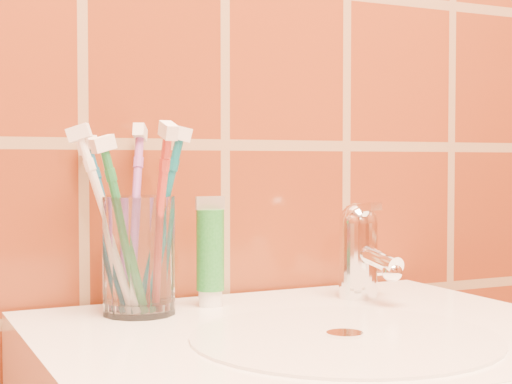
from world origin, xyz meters
TOP-DOWN VIEW (x-y plane):
  - glass_tumbler at (-0.14, 1.11)m, footprint 0.11×0.11m
  - toothpaste_tube at (-0.05, 1.12)m, footprint 0.04×0.03m
  - faucet at (0.14, 1.09)m, footprint 0.05×0.11m
  - toothbrush_0 at (-0.18, 1.12)m, footprint 0.14×0.13m
  - toothbrush_1 at (-0.16, 1.10)m, footprint 0.10×0.09m
  - toothbrush_2 at (-0.17, 1.14)m, footprint 0.11×0.18m
  - toothbrush_3 at (-0.14, 1.15)m, footprint 0.12×0.16m
  - toothbrush_4 at (-0.12, 1.11)m, footprint 0.11×0.10m
  - toothbrush_5 at (-0.13, 1.08)m, footprint 0.03×0.15m

SIDE VIEW (x-z plane):
  - toothpaste_tube at x=-0.05m, z-range 0.85..0.98m
  - faucet at x=0.14m, z-range 0.85..0.97m
  - glass_tumbler at x=-0.14m, z-range 0.85..0.98m
  - toothbrush_1 at x=-0.16m, z-range 0.84..1.05m
  - toothbrush_2 at x=-0.17m, z-range 0.84..1.06m
  - toothbrush_0 at x=-0.18m, z-range 0.84..1.06m
  - toothbrush_4 at x=-0.12m, z-range 0.84..1.06m
  - toothbrush_5 at x=-0.13m, z-range 0.84..1.07m
  - toothbrush_3 at x=-0.14m, z-range 0.84..1.07m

